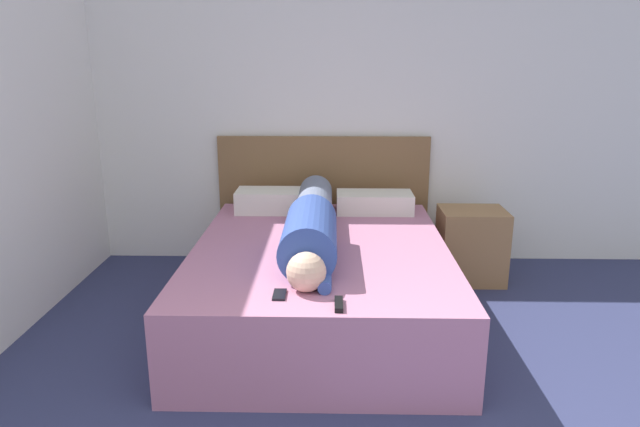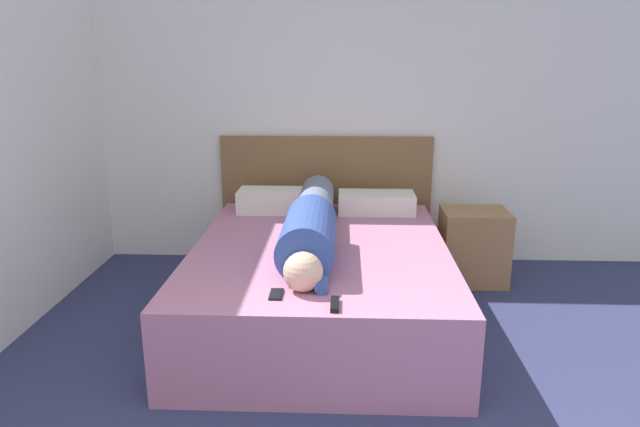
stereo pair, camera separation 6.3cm
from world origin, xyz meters
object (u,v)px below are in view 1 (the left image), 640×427
tv_remote (339,304)px  bed (321,282)px  person_lying (312,224)px  cell_phone (280,295)px  pillow_second (374,202)px  nightstand (471,245)px  pillow_near_headboard (276,201)px

tv_remote → bed: bearing=96.7°
bed → person_lying: 0.40m
bed → tv_remote: bearing=-83.3°
cell_phone → bed: bearing=76.6°
pillow_second → tv_remote: 1.74m
bed → nightstand: (1.12, 0.70, 0.02)m
bed → person_lying: person_lying is taller
bed → tv_remote: tv_remote is taller
bed → cell_phone: bearing=-103.4°
nightstand → tv_remote: nightstand is taller
tv_remote → pillow_near_headboard: bearing=105.1°
bed → pillow_near_headboard: 0.94m
bed → tv_remote: 0.95m
pillow_near_headboard → tv_remote: bearing=-74.9°
person_lying → pillow_second: (0.45, 0.80, -0.06)m
person_lying → cell_phone: size_ratio=13.66×
nightstand → tv_remote: size_ratio=3.69×
pillow_second → cell_phone: size_ratio=4.41×
bed → pillow_near_headboard: bearing=113.9°
tv_remote → cell_phone: (-0.29, 0.12, -0.01)m
bed → tv_remote: size_ratio=13.69×
nightstand → tv_remote: bearing=-122.4°
nightstand → cell_phone: size_ratio=4.26×
pillow_near_headboard → tv_remote: pillow_near_headboard is taller
person_lying → cell_phone: (-0.13, -0.79, -0.13)m
person_lying → pillow_second: person_lying is taller
pillow_near_headboard → pillow_second: 0.75m
cell_phone → person_lying: bearing=80.6°
cell_phone → tv_remote: bearing=-22.2°
pillow_second → cell_phone: pillow_second is taller
nightstand → cell_phone: (-1.31, -1.49, 0.23)m
pillow_near_headboard → cell_phone: (0.17, -1.59, -0.08)m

